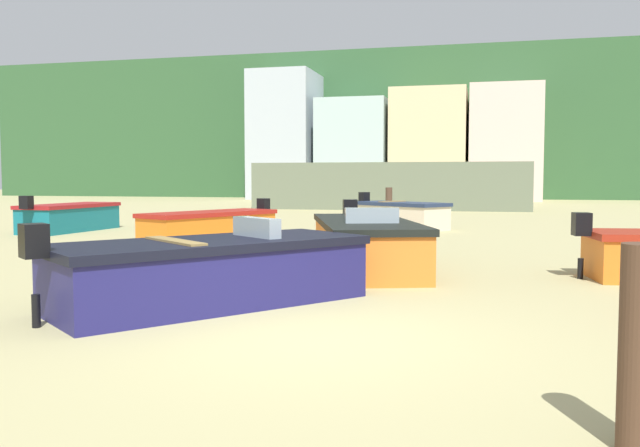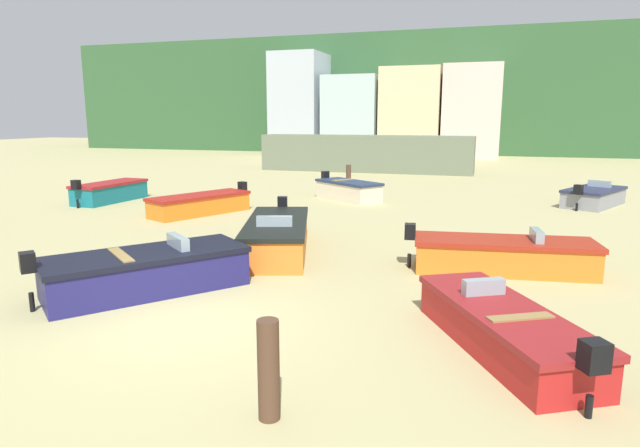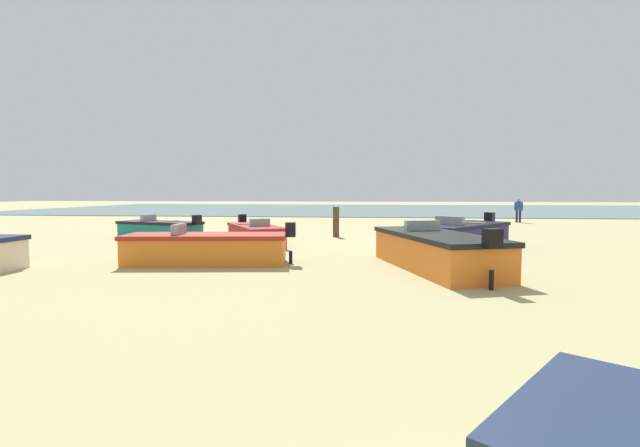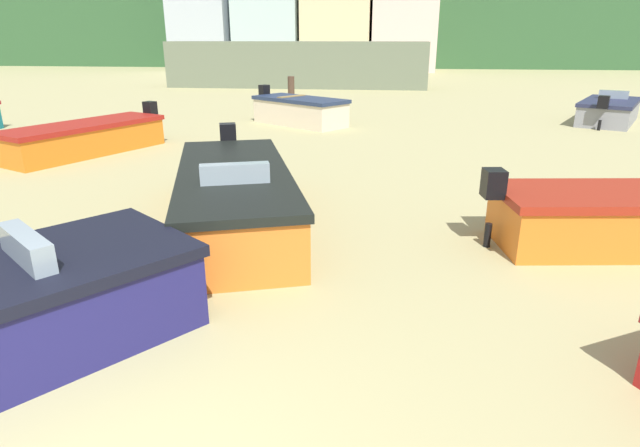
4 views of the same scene
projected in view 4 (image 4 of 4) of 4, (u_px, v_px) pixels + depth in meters
headland_hill at (372, 5)px, 62.70m from camera, size 90.00×32.00×12.84m
harbor_pier at (296, 65)px, 31.15m from camera, size 15.34×2.40×2.62m
townhouse_far_left at (206, 8)px, 47.38m from camera, size 5.12×6.90×10.55m
townhouse_left at (269, 23)px, 46.49m from camera, size 5.58×5.54×8.07m
townhouse_centre_left at (337, 19)px, 46.11m from camera, size 5.84×6.42×8.72m
townhouse_right at (404, 18)px, 45.67m from camera, size 5.35×6.92×8.84m
boat_grey_1 at (609, 111)px, 18.53m from camera, size 3.16×3.98×1.11m
boat_orange_3 at (235, 197)px, 8.41m from camera, size 3.12×5.21×1.26m
boat_orange_6 at (86, 138)px, 13.64m from camera, size 3.03×4.44×1.13m
boat_cream_7 at (300, 111)px, 18.15m from camera, size 3.61×3.19×1.24m
mooring_post_near_water at (291, 94)px, 21.35m from camera, size 0.27×0.27×1.38m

